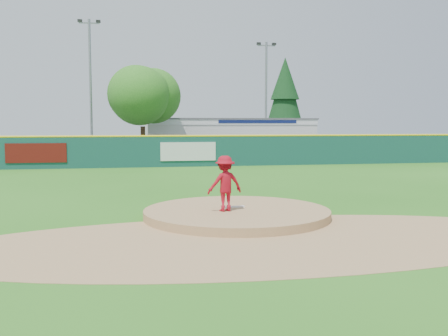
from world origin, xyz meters
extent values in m
plane|color=#286B19|center=(0.00, 0.00, 0.00)|extent=(120.00, 120.00, 0.00)
cylinder|color=#9E774C|center=(0.00, 0.00, 0.00)|extent=(5.50, 5.50, 0.50)
cube|color=white|center=(0.00, 0.30, 0.27)|extent=(0.60, 0.15, 0.04)
cylinder|color=#9E774C|center=(0.00, -3.00, 0.01)|extent=(15.40, 15.40, 0.01)
cube|color=#38383A|center=(0.00, 27.00, 0.01)|extent=(44.00, 16.00, 0.02)
imported|color=maroon|center=(-0.41, -0.26, 1.05)|extent=(1.14, 0.81, 1.61)
imported|color=silver|center=(-2.59, 21.25, 0.65)|extent=(4.78, 2.74, 1.26)
cube|color=silver|center=(6.00, 32.00, 1.60)|extent=(15.00, 8.00, 3.20)
cube|color=white|center=(6.00, 27.98, 3.00)|extent=(15.00, 0.06, 0.55)
cube|color=#0F194C|center=(8.00, 27.94, 3.00)|extent=(7.00, 0.03, 0.28)
cube|color=#59595B|center=(6.00, 32.00, 3.25)|extent=(15.20, 8.20, 0.12)
cube|color=#5C120D|center=(-8.70, 17.92, 1.00)|extent=(3.60, 0.04, 1.20)
cube|color=silver|center=(0.69, 17.92, 1.00)|extent=(3.60, 0.04, 1.20)
cube|color=blue|center=(-11.13, 22.88, 1.29)|extent=(0.86, 0.86, 0.09)
cube|color=gray|center=(-11.13, 22.88, 0.63)|extent=(0.83, 0.83, 1.26)
cube|color=blue|center=(-11.13, 21.76, 0.73)|extent=(0.47, 1.76, 1.22)
cube|color=#14433D|center=(0.00, 18.00, 1.00)|extent=(40.00, 0.10, 2.00)
cylinder|color=yellow|center=(0.00, 18.00, 2.00)|extent=(40.00, 0.14, 0.14)
cylinder|color=#382314|center=(-2.00, 25.00, 1.30)|extent=(0.36, 0.36, 2.60)
sphere|color=#387F23|center=(-2.00, 25.00, 4.56)|extent=(5.60, 5.60, 5.60)
cylinder|color=#382314|center=(13.00, 36.00, 0.80)|extent=(0.40, 0.40, 1.60)
cone|color=#113A16|center=(13.00, 36.00, 5.55)|extent=(4.40, 4.40, 7.90)
cylinder|color=gray|center=(-6.00, 27.00, 5.50)|extent=(0.20, 0.20, 11.00)
cube|color=gray|center=(-6.00, 27.00, 10.70)|extent=(1.60, 0.10, 0.10)
cube|color=black|center=(-6.70, 27.00, 10.85)|extent=(0.35, 0.25, 0.20)
cube|color=black|center=(-5.30, 27.00, 10.85)|extent=(0.35, 0.25, 0.20)
cylinder|color=gray|center=(9.00, 29.00, 5.00)|extent=(0.20, 0.20, 10.00)
cube|color=gray|center=(9.00, 29.00, 9.70)|extent=(1.60, 0.10, 0.10)
cube|color=black|center=(8.30, 29.00, 9.85)|extent=(0.35, 0.25, 0.20)
cube|color=black|center=(9.70, 29.00, 9.85)|extent=(0.35, 0.25, 0.20)
camera|label=1|loc=(-3.13, -14.28, 2.75)|focal=40.00mm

